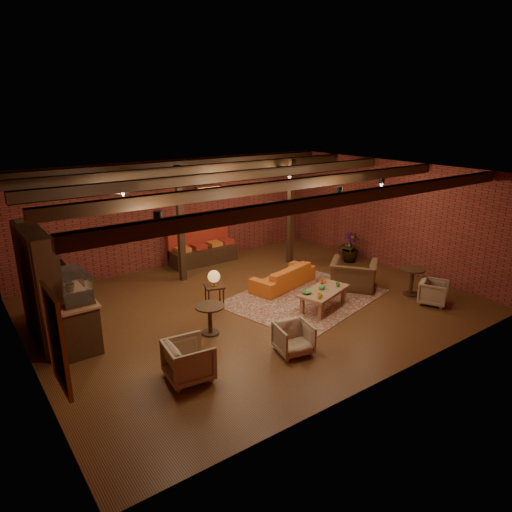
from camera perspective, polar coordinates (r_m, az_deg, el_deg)
floor at (r=11.29m, az=-0.28°, el=-6.15°), size 10.00×10.00×0.00m
ceiling at (r=10.40m, az=-0.31°, el=10.16°), size 10.00×8.00×0.02m
wall_back at (r=14.09m, az=-9.79°, el=5.35°), size 10.00×0.02×3.20m
wall_front at (r=8.00m, az=16.58°, el=-4.95°), size 10.00×0.02×3.20m
wall_left at (r=8.98m, az=-27.36°, el=-3.74°), size 0.02×8.00×3.20m
wall_right at (r=14.14m, az=16.54°, el=4.91°), size 0.02×8.00×3.20m
ceiling_beams at (r=10.42m, az=-0.31°, el=9.51°), size 9.80×6.40×0.22m
ceiling_pipe at (r=11.78m, az=-4.87°, el=9.30°), size 9.60×0.12×0.12m
post_left at (r=12.61m, az=-9.41°, el=3.89°), size 0.16×0.16×3.20m
post_right at (r=13.93m, az=4.37°, el=5.42°), size 0.16×0.16×3.20m
service_counter at (r=10.32m, az=-22.73°, el=-5.19°), size 0.80×2.50×1.60m
plant_counter at (r=10.38m, az=-22.73°, el=-2.58°), size 0.35×0.39×0.30m
shelving_hutch at (r=10.21m, az=-25.30°, el=-3.37°), size 0.52×2.00×2.40m
chalkboard_menu at (r=6.89m, az=-23.64°, el=-9.60°), size 0.08×0.96×1.46m
banquette at (r=14.24m, az=-6.59°, el=1.06°), size 2.10×0.70×1.00m
service_sign at (r=13.44m, az=-5.92°, el=8.17°), size 0.86×0.06×0.30m
ceiling_spotlights at (r=10.45m, az=-0.31°, el=8.31°), size 6.40×4.40×0.28m
rug at (r=11.77m, az=6.08°, el=-5.17°), size 4.31×3.66×0.01m
sofa at (r=12.37m, az=3.38°, el=-2.51°), size 2.13×1.24×0.59m
coffee_table at (r=11.07m, az=8.39°, el=-4.49°), size 1.53×1.07×0.73m
side_table_lamp at (r=11.00m, az=-5.27°, el=-2.91°), size 0.55×0.55×0.93m
round_table_left at (r=9.80m, az=-5.78°, el=-7.31°), size 0.63×0.63×0.65m
armchair_a at (r=8.34m, az=-8.42°, el=-12.57°), size 0.82×0.86×0.80m
armchair_b at (r=9.11m, az=4.72°, el=-10.06°), size 0.78×0.75×0.68m
armchair_right at (r=12.39m, az=12.14°, el=-1.76°), size 1.33×1.40×1.03m
side_table_book at (r=14.64m, az=11.31°, el=1.08°), size 0.58×0.58×0.51m
round_table_right at (r=12.38m, az=18.91°, el=-2.54°), size 0.61×0.61×0.72m
armchair_far at (r=12.07m, az=21.31°, el=-4.12°), size 0.84×0.82×0.66m
plant_tall at (r=14.34m, az=11.94°, el=4.59°), size 1.77×1.77×2.78m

